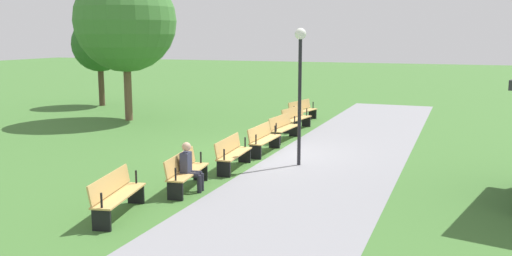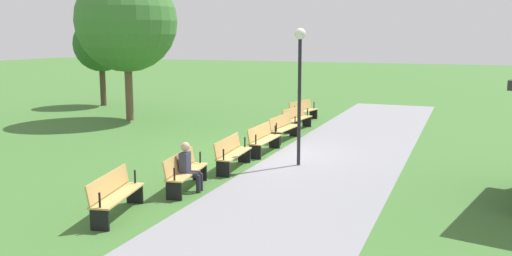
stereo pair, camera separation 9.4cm
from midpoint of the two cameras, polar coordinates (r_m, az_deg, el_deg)
ground_plane at (r=17.35m, az=0.83°, el=-2.67°), size 120.00×120.00×0.00m
path_paving at (r=16.72m, az=8.28°, el=-3.24°), size 28.07×4.05×0.01m
bench_0 at (r=23.93m, az=4.74°, el=1.88°), size 1.95×0.85×0.89m
bench_1 at (r=21.67m, az=4.06°, el=1.07°), size 1.94×0.73×0.89m
bench_2 at (r=19.44m, az=2.76°, el=0.09°), size 1.92×0.60×0.89m
bench_3 at (r=17.28m, az=0.61°, el=-1.10°), size 1.89×0.47×0.89m
bench_4 at (r=15.22m, az=-2.69°, el=-2.59°), size 1.92×0.60×0.89m
bench_5 at (r=13.32m, az=-7.60°, el=-4.44°), size 1.94×0.73×0.89m
bench_6 at (r=11.68m, az=-14.67°, el=-6.70°), size 1.95×0.85×0.89m
person_seated at (r=13.14m, az=-7.18°, el=-3.92°), size 0.38×0.55×1.20m
tree_0 at (r=24.54m, az=-13.67°, el=10.83°), size 4.39×4.39×6.53m
tree_1 at (r=30.13m, az=-16.19°, el=8.42°), size 2.88×2.88×4.71m
lamp_post at (r=15.44m, az=4.47°, el=6.03°), size 0.32×0.32×3.92m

